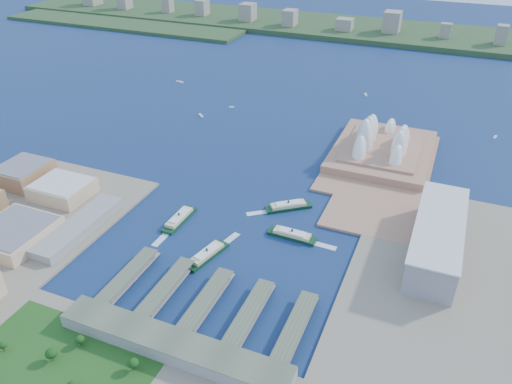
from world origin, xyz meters
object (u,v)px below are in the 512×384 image
at_px(ferry_a, 179,217).
at_px(ferry_d, 292,233).
at_px(ferry_b, 288,205).
at_px(ferry_c, 207,253).
at_px(toaster_building, 437,237).
at_px(opera_house, 385,135).

height_order(ferry_a, ferry_d, ferry_a).
relative_size(ferry_b, ferry_c, 1.00).
xyz_separation_m(toaster_building, ferry_d, (-143.81, -29.26, -15.44)).
bearing_deg(opera_house, ferry_c, -112.58).
relative_size(ferry_c, ferry_d, 1.02).
height_order(toaster_building, ferry_b, toaster_building).
bearing_deg(ferry_b, ferry_a, -93.04).
distance_m(ferry_b, ferry_c, 125.97).
height_order(opera_house, ferry_b, opera_house).
xyz_separation_m(ferry_b, ferry_c, (-46.07, -117.24, -0.01)).
relative_size(ferry_a, ferry_d, 1.03).
relative_size(opera_house, toaster_building, 1.16).
distance_m(toaster_building, ferry_c, 232.97).
height_order(toaster_building, ferry_c, toaster_building).
height_order(ferry_a, ferry_b, ferry_a).
relative_size(toaster_building, ferry_d, 2.90).
distance_m(toaster_building, ferry_a, 275.99).
relative_size(opera_house, ferry_d, 3.36).
distance_m(ferry_c, ferry_d, 94.62).
height_order(ferry_b, ferry_d, ferry_b).
distance_m(opera_house, ferry_c, 319.97).
xyz_separation_m(ferry_c, ferry_d, (68.63, 65.14, -0.09)).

